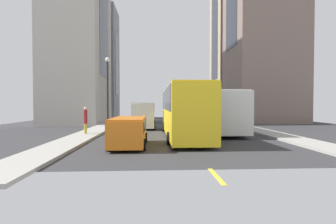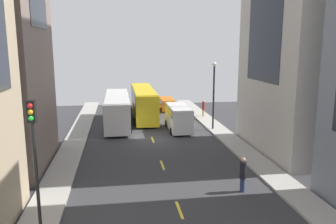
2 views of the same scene
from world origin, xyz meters
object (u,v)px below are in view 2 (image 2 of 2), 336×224
at_px(delivery_van_white, 178,116).
at_px(pedestrian_waiting_curb, 203,107).
at_px(city_bus_white, 117,107).
at_px(pedestrian_crossing_near, 243,174).
at_px(traffic_light_near_corner, 34,148).
at_px(car_orange_0, 167,103).
at_px(streetcar_yellow, 143,100).

distance_m(delivery_van_white, pedestrian_waiting_curb, 7.33).
xyz_separation_m(city_bus_white, pedestrian_crossing_near, (7.44, -18.81, -0.87)).
bearing_deg(traffic_light_near_corner, car_orange_0, 72.38).
height_order(streetcar_yellow, pedestrian_waiting_curb, streetcar_yellow).
bearing_deg(streetcar_yellow, traffic_light_near_corner, -103.44).
distance_m(car_orange_0, pedestrian_crossing_near, 26.91).
relative_size(delivery_van_white, car_orange_0, 1.22).
bearing_deg(city_bus_white, delivery_van_white, -28.04).
xyz_separation_m(streetcar_yellow, pedestrian_waiting_curb, (7.27, -1.04, -0.88)).
relative_size(streetcar_yellow, pedestrian_waiting_curb, 6.25).
relative_size(streetcar_yellow, delivery_van_white, 2.23).
xyz_separation_m(delivery_van_white, pedestrian_crossing_near, (1.16, -15.47, -0.38)).
height_order(car_orange_0, traffic_light_near_corner, traffic_light_near_corner).
xyz_separation_m(pedestrian_crossing_near, pedestrian_waiting_curb, (3.02, 21.48, 0.11)).
height_order(city_bus_white, delivery_van_white, city_bus_white).
bearing_deg(car_orange_0, streetcar_yellow, -128.71).
height_order(delivery_van_white, pedestrian_waiting_curb, delivery_van_white).
bearing_deg(traffic_light_near_corner, city_bus_white, 82.03).
bearing_deg(delivery_van_white, pedestrian_crossing_near, -85.71).
xyz_separation_m(city_bus_white, pedestrian_waiting_curb, (10.46, 2.67, -0.76)).
bearing_deg(pedestrian_crossing_near, pedestrian_waiting_curb, 30.06).
bearing_deg(car_orange_0, delivery_van_white, -92.10).
height_order(pedestrian_crossing_near, traffic_light_near_corner, traffic_light_near_corner).
distance_m(delivery_van_white, pedestrian_crossing_near, 15.52).
distance_m(delivery_van_white, traffic_light_near_corner, 22.26).
bearing_deg(city_bus_white, car_orange_0, 50.38).
relative_size(city_bus_white, delivery_van_white, 2.11).
relative_size(streetcar_yellow, pedestrian_crossing_near, 5.87).
relative_size(car_orange_0, pedestrian_waiting_curb, 2.29).
relative_size(pedestrian_waiting_curb, traffic_light_near_corner, 0.32).
xyz_separation_m(delivery_van_white, traffic_light_near_corner, (-9.53, -19.89, 3.04)).
bearing_deg(city_bus_white, pedestrian_crossing_near, -68.43).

